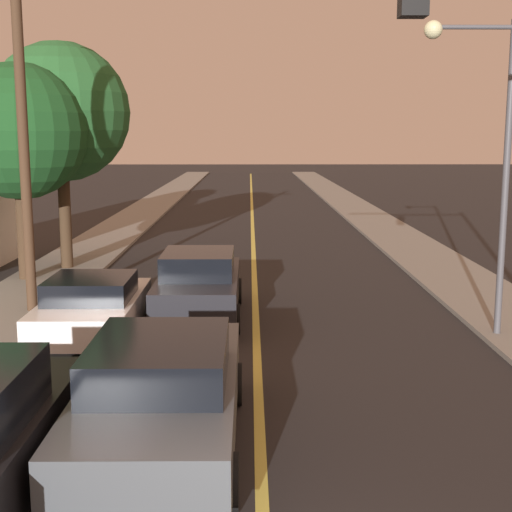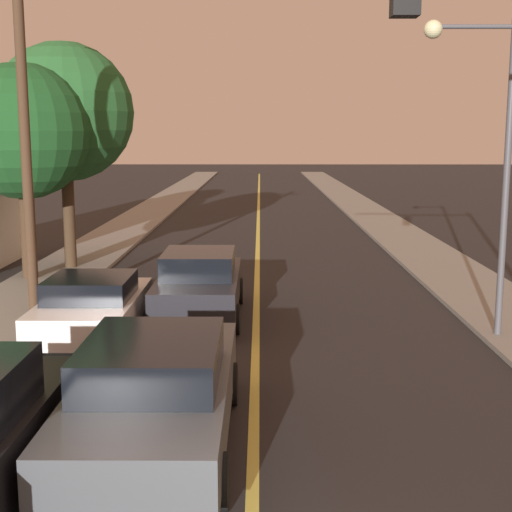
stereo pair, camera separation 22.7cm
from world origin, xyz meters
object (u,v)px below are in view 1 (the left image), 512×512
Objects in this scene: tree_left_near at (60,113)px; car_near_lane_second at (199,284)px; car_near_lane_front at (162,392)px; utility_pole_left at (22,123)px; streetlamp_right at (485,133)px; tree_left_far at (19,132)px; car_outer_lane_second at (93,307)px.

car_near_lane_second is at bearing -52.34° from tree_left_near.
utility_pole_left is (-3.98, 7.39, 3.66)m from car_near_lane_front.
car_near_lane_front is 0.76× the size of tree_left_near.
streetlamp_right is at bearing -11.89° from utility_pole_left.
utility_pole_left is (-3.98, 0.35, 3.67)m from car_near_lane_second.
tree_left_far is (-11.17, 5.88, 0.04)m from streetlamp_right.
tree_left_far is at bearing -112.66° from tree_left_near.
tree_left_near is (-0.57, 5.54, 0.40)m from utility_pole_left.
tree_left_near is 1.98m from tree_left_far.
streetlamp_right is 12.95m from tree_left_near.
utility_pole_left reaches higher than tree_left_near.
car_outer_lane_second is 9.08m from tree_left_near.
car_outer_lane_second is 0.65× the size of tree_left_far.
car_outer_lane_second is 4.73m from utility_pole_left.
streetlamp_right reaches higher than tree_left_far.
car_near_lane_front is 1.16× the size of car_near_lane_second.
car_near_lane_second is at bearing -38.22° from tree_left_far.
tree_left_near is 1.13× the size of tree_left_far.
car_near_lane_front is 0.85× the size of tree_left_far.
utility_pole_left is at bearing -71.15° from tree_left_far.
car_near_lane_second is (0.00, 7.04, -0.01)m from car_near_lane_front.
utility_pole_left is at bearing 118.29° from car_near_lane_front.
tree_left_far is (-0.73, -1.74, -0.59)m from tree_left_near.
car_near_lane_second is at bearing 40.76° from car_outer_lane_second.
car_outer_lane_second is 8.71m from streetlamp_right.
tree_left_near is (-2.49, 7.67, 4.17)m from car_outer_lane_second.
car_near_lane_front is at bearing -137.98° from streetlamp_right.
car_near_lane_second is 7.56m from tree_left_far.
tree_left_far is (-5.28, 11.19, 3.47)m from car_near_lane_front.
streetlamp_right is at bearing 42.02° from car_near_lane_front.
tree_left_near is (-4.55, 5.89, 4.07)m from car_near_lane_second.
streetlamp_right is 0.75× the size of utility_pole_left.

